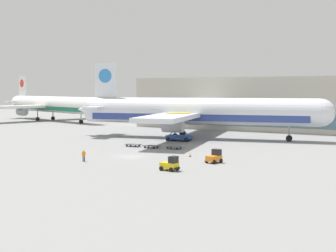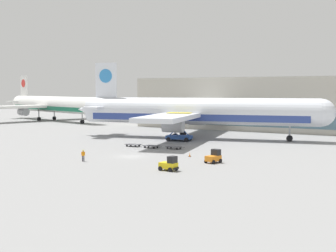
# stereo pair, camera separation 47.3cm
# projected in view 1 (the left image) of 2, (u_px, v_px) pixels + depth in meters

# --- Properties ---
(ground_plane) EXTENTS (400.00, 400.00, 0.00)m
(ground_plane) POSITION_uv_depth(u_px,v_px,m) (131.00, 157.00, 75.70)
(ground_plane) COLOR gray
(terminal_building) EXTENTS (90.00, 18.20, 14.00)m
(terminal_building) POSITION_uv_depth(u_px,v_px,m) (299.00, 104.00, 121.78)
(terminal_building) COLOR #BCB7A8
(terminal_building) RESTS_ON ground_plane
(airplane_main) EXTENTS (57.21, 48.56, 17.00)m
(airplane_main) POSITION_uv_depth(u_px,v_px,m) (193.00, 112.00, 103.06)
(airplane_main) COLOR silver
(airplane_main) RESTS_ON ground_plane
(airplane_distant) EXTENTS (52.98, 45.22, 15.91)m
(airplane_distant) POSITION_uv_depth(u_px,v_px,m) (50.00, 105.00, 161.20)
(airplane_distant) COLOR white
(airplane_distant) RESTS_ON ground_plane
(scissor_lift_loader) EXTENTS (5.75, 4.37, 5.97)m
(scissor_lift_loader) POSITION_uv_depth(u_px,v_px,m) (179.00, 130.00, 98.43)
(scissor_lift_loader) COLOR #284C99
(scissor_lift_loader) RESTS_ON ground_plane
(baggage_tug_foreground) EXTENTS (2.15, 2.72, 2.00)m
(baggage_tug_foreground) POSITION_uv_depth(u_px,v_px,m) (215.00, 157.00, 69.19)
(baggage_tug_foreground) COLOR orange
(baggage_tug_foreground) RESTS_ON ground_plane
(baggage_tug_mid) EXTENTS (2.57, 1.82, 2.00)m
(baggage_tug_mid) POSITION_uv_depth(u_px,v_px,m) (170.00, 164.00, 62.43)
(baggage_tug_mid) COLOR yellow
(baggage_tug_mid) RESTS_ON ground_plane
(baggage_dolly_lead) EXTENTS (3.70, 1.51, 0.48)m
(baggage_dolly_lead) POSITION_uv_depth(u_px,v_px,m) (133.00, 145.00, 88.80)
(baggage_dolly_lead) COLOR #56565B
(baggage_dolly_lead) RESTS_ON ground_plane
(baggage_dolly_second) EXTENTS (3.70, 1.51, 0.48)m
(baggage_dolly_second) POSITION_uv_depth(u_px,v_px,m) (151.00, 146.00, 86.62)
(baggage_dolly_second) COLOR #56565B
(baggage_dolly_second) RESTS_ON ground_plane
(baggage_dolly_third) EXTENTS (3.70, 1.51, 0.48)m
(baggage_dolly_third) POSITION_uv_depth(u_px,v_px,m) (174.00, 147.00, 85.17)
(baggage_dolly_third) COLOR #56565B
(baggage_dolly_third) RESTS_ON ground_plane
(ground_crew_near) EXTENTS (0.43, 0.43, 1.75)m
(ground_crew_near) POSITION_uv_depth(u_px,v_px,m) (84.00, 155.00, 70.47)
(ground_crew_near) COLOR black
(ground_crew_near) RESTS_ON ground_plane
(traffic_cone_near) EXTENTS (0.40, 0.40, 0.68)m
(traffic_cone_near) POSITION_uv_depth(u_px,v_px,m) (190.00, 155.00, 75.51)
(traffic_cone_near) COLOR black
(traffic_cone_near) RESTS_ON ground_plane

